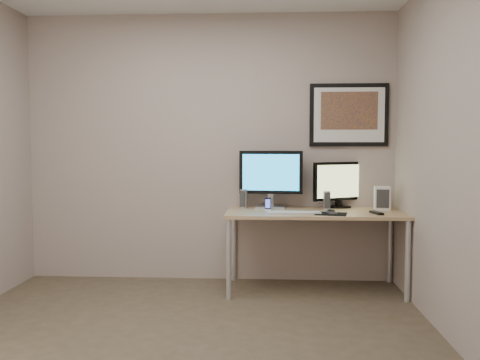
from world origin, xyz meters
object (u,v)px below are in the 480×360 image
(keyboard, at_px, (294,213))
(framed_art, at_px, (349,115))
(speaker_left, at_px, (244,199))
(monitor_tv, at_px, (339,183))
(monitor_large, at_px, (271,177))
(desk, at_px, (314,218))
(phone_dock, at_px, (268,204))
(speaker_right, at_px, (327,200))
(fan_unit, at_px, (382,198))

(keyboard, bearing_deg, framed_art, 39.73)
(speaker_left, bearing_deg, monitor_tv, 20.66)
(monitor_large, bearing_deg, keyboard, -54.56)
(desk, bearing_deg, monitor_large, 153.36)
(phone_dock, distance_m, keyboard, 0.30)
(speaker_left, xyz_separation_m, speaker_right, (0.78, -0.07, -0.00))
(speaker_right, height_order, keyboard, speaker_right)
(fan_unit, bearing_deg, framed_art, 153.59)
(monitor_tv, relative_size, keyboard, 1.09)
(speaker_right, bearing_deg, desk, -136.57)
(desk, relative_size, phone_dock, 13.68)
(monitor_large, bearing_deg, monitor_tv, 11.46)
(fan_unit, bearing_deg, phone_dock, -167.53)
(speaker_right, bearing_deg, monitor_tv, 42.00)
(speaker_left, height_order, speaker_right, speaker_left)
(framed_art, height_order, monitor_tv, framed_art)
(monitor_tv, bearing_deg, speaker_right, -161.76)
(monitor_large, bearing_deg, fan_unit, 2.74)
(desk, bearing_deg, framed_art, 43.46)
(monitor_large, xyz_separation_m, phone_dock, (-0.03, -0.17, -0.25))
(monitor_tv, distance_m, phone_dock, 0.74)
(monitor_large, distance_m, monitor_tv, 0.66)
(monitor_tv, height_order, keyboard, monitor_tv)
(keyboard, bearing_deg, fan_unit, 17.89)
(desk, relative_size, keyboard, 3.40)
(monitor_tv, xyz_separation_m, speaker_left, (-0.91, -0.06, -0.14))
(monitor_large, distance_m, phone_dock, 0.30)
(desk, xyz_separation_m, keyboard, (-0.19, -0.16, 0.07))
(desk, height_order, phone_dock, phone_dock)
(desk, relative_size, speaker_right, 9.23)
(desk, relative_size, monitor_tv, 3.11)
(speaker_left, xyz_separation_m, keyboard, (0.46, -0.36, -0.08))
(framed_art, distance_m, phone_dock, 1.18)
(speaker_left, relative_size, keyboard, 0.39)
(desk, bearing_deg, monitor_tv, 46.27)
(monitor_large, height_order, speaker_left, monitor_large)
(keyboard, height_order, fan_unit, fan_unit)
(framed_art, bearing_deg, fan_unit, -32.25)
(phone_dock, relative_size, keyboard, 0.25)
(speaker_left, distance_m, fan_unit, 1.29)
(speaker_left, bearing_deg, monitor_large, 15.33)
(framed_art, xyz_separation_m, speaker_right, (-0.22, -0.20, -0.80))
(speaker_left, bearing_deg, fan_unit, 14.28)
(speaker_left, height_order, keyboard, speaker_left)
(monitor_large, distance_m, speaker_right, 0.57)
(framed_art, xyz_separation_m, fan_unit, (0.29, -0.18, -0.78))
(framed_art, relative_size, fan_unit, 3.44)
(phone_dock, bearing_deg, framed_art, 23.73)
(monitor_tv, height_order, speaker_right, monitor_tv)
(desk, distance_m, keyboard, 0.26)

